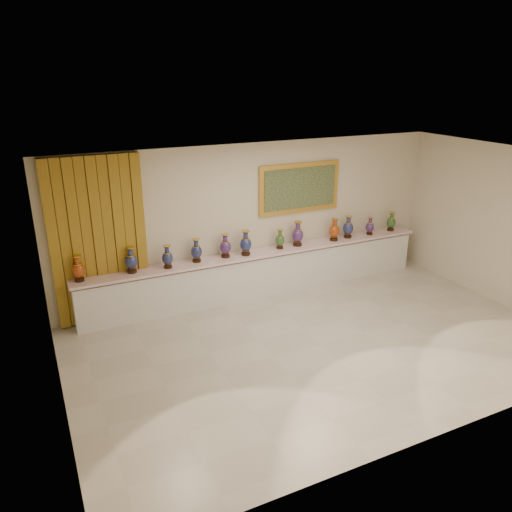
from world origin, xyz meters
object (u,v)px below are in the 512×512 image
Objects in this scene: counter at (261,273)px; vase_1 at (131,261)px; vase_2 at (167,258)px; vase_0 at (78,270)px.

counter is 2.63m from vase_1.
counter is 2.02m from vase_2.
vase_2 reaches higher than counter.
vase_1 reaches higher than vase_2.
counter is 3.50m from vase_0.
counter is at bearing 1.67° from vase_2.
vase_1 is at bearing 179.93° from counter.
vase_1 is at bearing 174.73° from vase_2.
vase_1 is 0.64m from vase_2.
vase_2 is (-1.91, -0.06, 0.66)m from counter.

